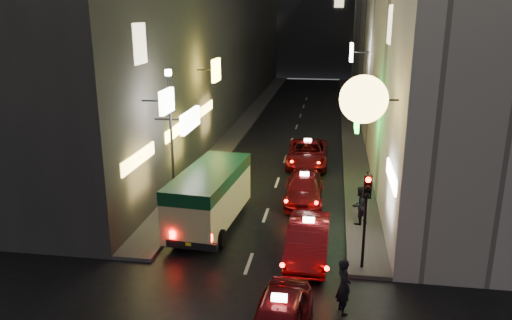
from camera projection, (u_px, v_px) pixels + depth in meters
The scene contains 13 objects.
building_left at pixel (204, 8), 40.74m from camera, with size 7.70×52.00×18.00m.
building_right at pixel (406, 8), 38.38m from camera, with size 8.04×52.00×18.00m.
sidewalk_left at pixel (250, 117), 42.74m from camera, with size 1.50×52.00×0.15m, color #454340.
sidewalk_right at pixel (350, 120), 41.49m from camera, with size 1.50×52.00×0.15m, color #454340.
minibus at pixel (210, 191), 20.66m from camera, with size 2.51×5.94×2.49m.
taxi_near at pixel (279, 319), 13.41m from camera, with size 2.38×5.09×1.75m.
taxi_second at pixel (308, 237), 18.26m from camera, with size 2.16×5.12×1.79m.
taxi_third at pixel (304, 186), 23.73m from camera, with size 2.03×4.73×1.66m.
taxi_far at pixel (308, 151), 29.38m from camera, with size 2.17×5.19×1.82m.
pedestrian_crossing at pixel (344, 283), 14.79m from camera, with size 0.66×0.42×2.00m, color black.
pedestrian_sidewalk at pixel (360, 203), 20.76m from camera, with size 0.70×0.44×1.86m, color black.
traffic_light at pixel (367, 200), 16.61m from camera, with size 0.26×0.43×3.50m.
lamp_post at pixel (171, 131), 21.80m from camera, with size 0.28×0.28×6.22m.
Camera 1 is at (2.74, -7.44, 8.72)m, focal length 35.00 mm.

